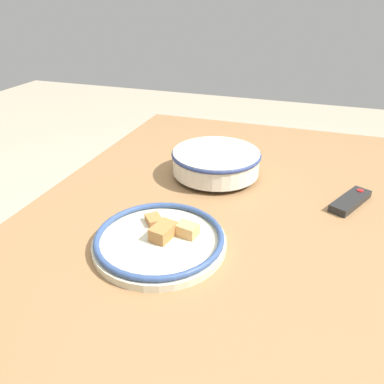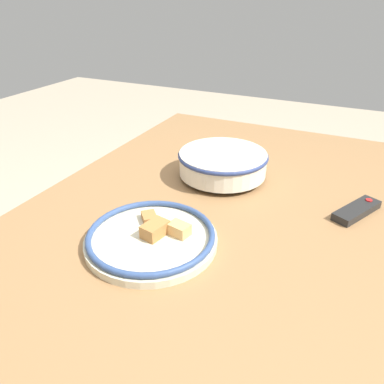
# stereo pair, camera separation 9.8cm
# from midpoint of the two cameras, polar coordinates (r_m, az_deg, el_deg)

# --- Properties ---
(dining_table) EXTENTS (1.46, 1.01, 0.75)m
(dining_table) POSITION_cam_midpoint_polar(r_m,az_deg,el_deg) (1.02, 1.64, -6.49)
(dining_table) COLOR olive
(dining_table) RESTS_ON ground_plane
(noodle_bowl) EXTENTS (0.27, 0.27, 0.08)m
(noodle_bowl) POSITION_cam_midpoint_polar(r_m,az_deg,el_deg) (1.14, 1.20, 4.59)
(noodle_bowl) COLOR silver
(noodle_bowl) RESTS_ON dining_table
(food_plate) EXTENTS (0.30, 0.30, 0.05)m
(food_plate) POSITION_cam_midpoint_polar(r_m,az_deg,el_deg) (0.85, -8.22, -7.29)
(food_plate) COLOR beige
(food_plate) RESTS_ON dining_table
(tv_remote) EXTENTS (0.16, 0.11, 0.02)m
(tv_remote) POSITION_cam_midpoint_polar(r_m,az_deg,el_deg) (1.07, 20.64, -1.36)
(tv_remote) COLOR black
(tv_remote) RESTS_ON dining_table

